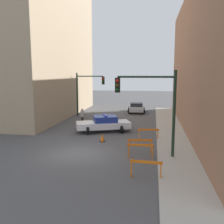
# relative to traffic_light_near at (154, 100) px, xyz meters

# --- Properties ---
(ground_plane) EXTENTS (120.00, 120.00, 0.00)m
(ground_plane) POSITION_rel_traffic_light_near_xyz_m (-4.73, -0.10, -3.53)
(ground_plane) COLOR #4C4C4F
(sidewalk_right) EXTENTS (2.40, 44.00, 0.12)m
(sidewalk_right) POSITION_rel_traffic_light_near_xyz_m (1.47, -0.10, -3.47)
(sidewalk_right) COLOR #B2ADA3
(sidewalk_right) RESTS_ON ground_plane
(building_corner_left) EXTENTS (14.00, 20.00, 19.84)m
(building_corner_left) POSITION_rel_traffic_light_near_xyz_m (-16.73, 13.90, 6.39)
(building_corner_left) COLOR tan
(building_corner_left) RESTS_ON ground_plane
(traffic_light_near) EXTENTS (3.64, 0.35, 5.20)m
(traffic_light_near) POSITION_rel_traffic_light_near_xyz_m (0.00, 0.00, 0.00)
(traffic_light_near) COLOR black
(traffic_light_near) RESTS_ON sidewalk_right
(traffic_light_far) EXTENTS (3.44, 0.35, 5.20)m
(traffic_light_far) POSITION_rel_traffic_light_near_xyz_m (-8.03, 13.80, -0.13)
(traffic_light_far) COLOR black
(traffic_light_far) RESTS_ON ground_plane
(police_car) EXTENTS (5.05, 3.35, 1.52)m
(police_car) POSITION_rel_traffic_light_near_xyz_m (-4.37, 6.26, -2.81)
(police_car) COLOR white
(police_car) RESTS_ON ground_plane
(parked_car_near) EXTENTS (2.47, 4.41, 1.31)m
(parked_car_near) POSITION_rel_traffic_light_near_xyz_m (-2.27, 17.86, -2.86)
(parked_car_near) COLOR silver
(parked_car_near) RESTS_ON ground_plane
(pedestrian_crossing) EXTENTS (0.50, 0.50, 1.66)m
(pedestrian_crossing) POSITION_rel_traffic_light_near_xyz_m (-7.07, 8.80, -2.67)
(pedestrian_crossing) COLOR #382D23
(pedestrian_crossing) RESTS_ON ground_plane
(barrier_front) EXTENTS (1.60, 0.25, 0.90)m
(barrier_front) POSITION_rel_traffic_light_near_xyz_m (-0.34, -3.23, -2.91)
(barrier_front) COLOR orange
(barrier_front) RESTS_ON ground_plane
(barrier_mid) EXTENTS (1.60, 0.21, 0.90)m
(barrier_mid) POSITION_rel_traffic_light_near_xyz_m (-0.76, -0.33, -2.91)
(barrier_mid) COLOR orange
(barrier_mid) RESTS_ON ground_plane
(barrier_back) EXTENTS (1.59, 0.37, 0.90)m
(barrier_back) POSITION_rel_traffic_light_near_xyz_m (-0.84, 0.79, -2.91)
(barrier_back) COLOR orange
(barrier_back) RESTS_ON ground_plane
(barrier_corner) EXTENTS (1.59, 0.36, 0.90)m
(barrier_corner) POSITION_rel_traffic_light_near_xyz_m (-0.39, 3.99, -2.91)
(barrier_corner) COLOR orange
(barrier_corner) RESTS_ON ground_plane
(traffic_cone) EXTENTS (0.36, 0.36, 0.66)m
(traffic_cone) POSITION_rel_traffic_light_near_xyz_m (-3.81, 2.96, -3.21)
(traffic_cone) COLOR black
(traffic_cone) RESTS_ON ground_plane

